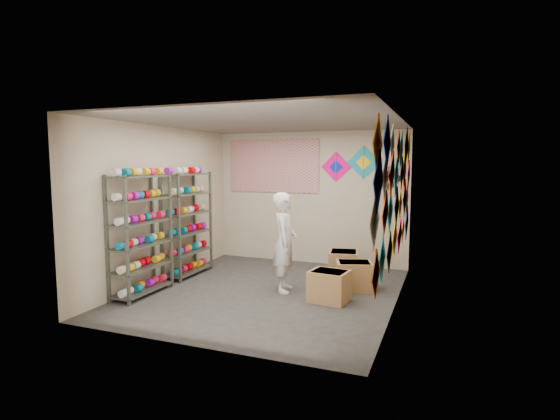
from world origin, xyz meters
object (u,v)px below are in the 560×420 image
at_px(carton_b, 354,276).
at_px(carton_c, 343,265).
at_px(shelf_rack_back, 187,224).
at_px(shelf_rack_front, 141,235).
at_px(shopkeeper, 285,242).
at_px(carton_a, 329,286).

xyz_separation_m(carton_b, carton_c, (-0.32, 0.65, 0.01)).
bearing_deg(shelf_rack_back, shelf_rack_front, -90.00).
relative_size(shopkeeper, carton_b, 2.81).
distance_m(shelf_rack_front, shelf_rack_back, 1.30).
xyz_separation_m(shopkeeper, carton_b, (1.04, 0.46, -0.57)).
xyz_separation_m(carton_a, carton_c, (-0.10, 1.38, 0.01)).
bearing_deg(carton_a, shopkeeper, 169.65).
height_order(shelf_rack_front, shelf_rack_back, same).
height_order(shopkeeper, carton_c, shopkeeper).
relative_size(shelf_rack_back, carton_a, 3.43).
xyz_separation_m(shelf_rack_back, carton_c, (2.73, 0.81, -0.70)).
relative_size(carton_b, carton_c, 1.01).
distance_m(shelf_rack_front, shopkeeper, 2.26).
bearing_deg(shopkeeper, shelf_rack_front, 102.56).
height_order(shelf_rack_back, carton_b, shelf_rack_back).
bearing_deg(shopkeeper, carton_a, -121.24).
distance_m(shelf_rack_front, carton_b, 3.46).
bearing_deg(shelf_rack_front, carton_a, 14.63).
height_order(shopkeeper, carton_a, shopkeeper).
bearing_deg(carton_c, carton_b, -74.82).
distance_m(shelf_rack_back, shopkeeper, 2.05).
distance_m(shelf_rack_back, carton_c, 2.94).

